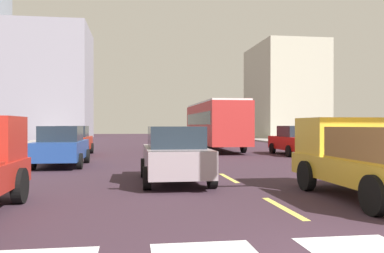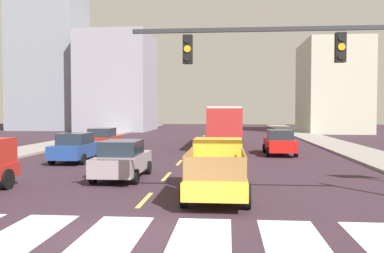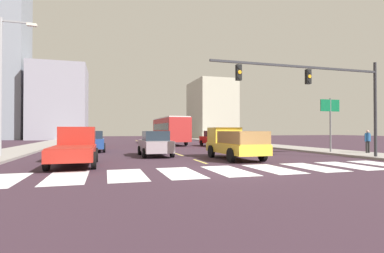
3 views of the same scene
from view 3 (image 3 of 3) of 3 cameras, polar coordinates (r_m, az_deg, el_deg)
name	(u,v)px [view 3 (image 3 of 3)]	position (r m, az deg, el deg)	size (l,w,h in m)	color
ground_plane	(228,171)	(13.11, 7.05, -8.50)	(160.00, 160.00, 0.00)	#36242F
sidewalk_right	(263,145)	(34.59, 13.56, -3.53)	(3.55, 110.00, 0.15)	gray
sidewalk_left	(25,149)	(30.75, -29.54, -3.81)	(3.55, 110.00, 0.15)	gray
crosswalk_stripe_0	(0,180)	(12.55, -33.16, -8.71)	(1.46, 3.46, 0.01)	silver
crosswalk_stripe_1	(67,178)	(12.12, -23.08, -9.06)	(1.46, 3.46, 0.01)	silver
crosswalk_stripe_2	(126,175)	(12.07, -12.59, -9.14)	(1.46, 3.46, 0.01)	silver
crosswalk_stripe_3	(180,173)	(12.41, -2.35, -8.92)	(1.46, 3.46, 0.01)	silver
crosswalk_stripe_4	(228,171)	(13.11, 7.05, -8.48)	(1.46, 3.46, 0.01)	silver
crosswalk_stripe_5	(272,169)	(14.12, 15.29, -7.90)	(1.46, 3.46, 0.01)	silver
crosswalk_stripe_6	(313,167)	(15.37, 22.28, -7.29)	(1.46, 3.46, 0.01)	silver
crosswalk_stripe_7	(349,166)	(16.82, 28.14, -6.68)	(1.46, 3.46, 0.01)	silver
crosswalk_stripe_8	(383,164)	(18.41, 33.01, -6.13)	(1.46, 3.46, 0.01)	silver
lane_dash_0	(200,161)	(16.83, 1.57, -6.77)	(0.16, 2.40, 0.01)	#D8C854
lane_dash_1	(179,155)	(21.62, -2.56, -5.43)	(0.16, 2.40, 0.01)	#D8C854
lane_dash_2	(165,150)	(26.48, -5.17, -4.57)	(0.16, 2.40, 0.01)	#D8C854
lane_dash_3	(156,147)	(31.39, -6.97, -3.97)	(0.16, 2.40, 0.01)	#D8C854
lane_dash_4	(149,145)	(36.33, -8.28, -3.53)	(0.16, 2.40, 0.01)	#D8C854
lane_dash_5	(144,143)	(41.28, -9.27, -3.19)	(0.16, 2.40, 0.01)	#D8C854
lane_dash_6	(140,142)	(46.24, -10.05, -2.93)	(0.16, 2.40, 0.01)	#D8C854
lane_dash_7	(137,141)	(51.20, -10.68, -2.71)	(0.16, 2.40, 0.01)	#D8C854
pickup_stakebed	(232,144)	(18.57, 7.79, -3.31)	(2.18, 5.20, 1.96)	gold
pickup_dark	(75,147)	(16.27, -21.67, -3.68)	(2.18, 5.20, 1.96)	#A5231B
city_bus	(170,129)	(36.73, -4.28, -0.46)	(2.72, 10.80, 3.32)	#AF2826
sedan_near_right	(155,144)	(20.39, -7.13, -3.30)	(2.02, 4.40, 1.72)	gray
sedan_mid	(93,141)	(25.79, -18.65, -2.73)	(2.02, 4.40, 1.72)	navy
sedan_near_left	(213,139)	(32.80, 4.12, -2.33)	(2.02, 4.40, 1.72)	red
sedan_far	(91,139)	(32.34, -18.95, -2.32)	(2.02, 4.40, 1.72)	#B52610
traffic_signal_gantry	(327,88)	(19.13, 24.58, 6.85)	(11.02, 0.27, 6.00)	#2D2D33
direction_sign_green	(330,114)	(24.58, 25.16, 2.27)	(1.70, 0.12, 4.20)	slate
streetlight_left	(3,80)	(22.57, -32.72, 7.52)	(2.20, 0.28, 9.00)	gray
pedestrian_waiting	(368,139)	(24.67, 30.85, -2.16)	(0.53, 0.34, 1.64)	#2A2828
block_mid_left	(211,110)	(64.77, 3.73, 3.20)	(7.99, 11.90, 12.46)	#B6B49E
block_mid_right	(60,103)	(63.89, -24.21, 4.19)	(10.11, 11.37, 14.40)	gray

